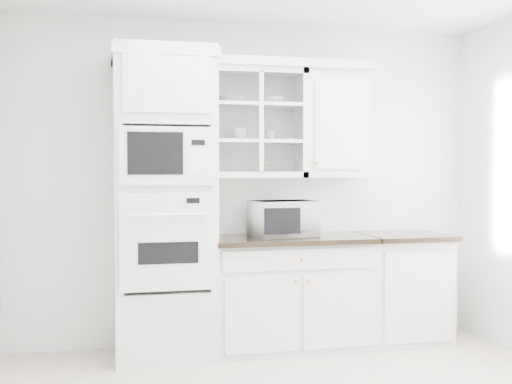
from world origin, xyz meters
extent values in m
cube|color=white|center=(0.00, 1.74, 1.35)|extent=(4.00, 0.02, 2.70)
cube|color=silver|center=(-0.75, 1.43, 1.20)|extent=(0.76, 0.65, 2.40)
cube|color=white|center=(-0.75, 1.09, 0.94)|extent=(0.70, 0.03, 0.72)
cube|color=black|center=(-0.75, 1.07, 0.86)|extent=(0.44, 0.01, 0.16)
cube|color=white|center=(-0.75, 1.09, 1.56)|extent=(0.70, 0.03, 0.43)
cube|color=black|center=(-0.84, 1.07, 1.58)|extent=(0.40, 0.01, 0.31)
cube|color=silver|center=(0.28, 1.45, 0.44)|extent=(1.30, 0.60, 0.88)
cube|color=#2F2215|center=(0.28, 1.42, 0.90)|extent=(1.32, 0.67, 0.04)
cube|color=silver|center=(1.28, 1.45, 0.44)|extent=(0.70, 0.60, 0.88)
cube|color=#2F2215|center=(1.28, 1.42, 0.90)|extent=(0.72, 0.67, 0.04)
cube|color=silver|center=(0.03, 1.58, 1.85)|extent=(0.80, 0.33, 0.90)
cube|color=silver|center=(0.03, 1.58, 1.70)|extent=(0.74, 0.29, 0.02)
cube|color=silver|center=(0.03, 1.58, 2.00)|extent=(0.74, 0.29, 0.02)
cube|color=silver|center=(0.71, 1.58, 1.85)|extent=(0.55, 0.33, 0.90)
cube|color=white|center=(-0.07, 1.56, 2.33)|extent=(2.14, 0.38, 0.07)
imported|color=white|center=(0.22, 1.45, 1.07)|extent=(0.57, 0.50, 0.29)
imported|color=white|center=(-0.18, 1.59, 2.04)|extent=(0.29, 0.29, 0.06)
imported|color=white|center=(0.17, 1.58, 2.04)|extent=(0.23, 0.23, 0.06)
imported|color=white|center=(-0.11, 1.57, 1.76)|extent=(0.13, 0.13, 0.10)
imported|color=white|center=(0.14, 1.57, 1.75)|extent=(0.09, 0.09, 0.08)
camera|label=1|loc=(-1.19, -3.60, 1.47)|focal=45.00mm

